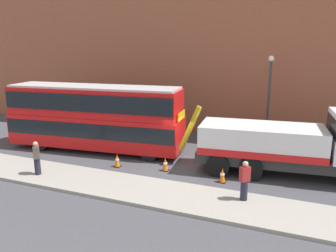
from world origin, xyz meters
TOP-DOWN VIEW (x-y plane):
  - ground_plane at (0.00, 0.00)m, footprint 120.00×120.00m
  - near_kerb at (0.00, -4.20)m, footprint 60.00×2.80m
  - building_facade at (0.00, 7.14)m, footprint 60.00×1.50m
  - recovery_tow_truck at (5.65, 0.38)m, footprint 10.24×3.54m
  - double_decker_bus at (-6.17, 0.33)m, footprint 11.20×3.66m
  - pedestrian_onlooker at (-6.36, -4.57)m, footprint 0.45×0.48m
  - pedestrian_bystander at (3.72, -3.59)m, footprint 0.47×0.46m
  - traffic_cone_near_bus at (-3.41, -1.80)m, footprint 0.36×0.36m
  - traffic_cone_midway at (-0.76, -1.36)m, footprint 0.36×0.36m
  - traffic_cone_near_truck at (2.39, -1.75)m, footprint 0.36×0.36m
  - street_lamp at (3.67, 4.95)m, footprint 0.36×0.36m

SIDE VIEW (x-z plane):
  - ground_plane at x=0.00m, z-range 0.00..0.00m
  - near_kerb at x=0.00m, z-range 0.00..0.15m
  - traffic_cone_near_bus at x=-3.41m, z-range -0.02..0.70m
  - traffic_cone_midway at x=-0.76m, z-range -0.02..0.70m
  - traffic_cone_near_truck at x=2.39m, z-range -0.02..0.70m
  - pedestrian_onlooker at x=-6.36m, z-range 0.13..1.84m
  - pedestrian_bystander at x=3.72m, z-range 0.13..1.84m
  - recovery_tow_truck at x=5.65m, z-range -0.08..3.59m
  - double_decker_bus at x=-6.17m, z-range 0.20..4.26m
  - street_lamp at x=3.67m, z-range 0.56..6.39m
  - building_facade at x=0.00m, z-range 0.07..16.07m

